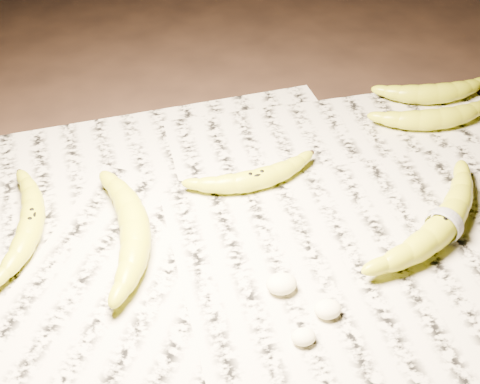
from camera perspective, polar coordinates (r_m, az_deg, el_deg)
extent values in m
plane|color=black|center=(0.91, 1.42, -3.62)|extent=(3.00, 3.00, 0.00)
cube|color=beige|center=(0.92, 3.45, -2.78)|extent=(0.90, 0.70, 0.01)
torus|color=white|center=(0.92, 17.05, -2.56)|extent=(0.04, 0.04, 0.05)
ellipsoid|color=#FDF6C4|center=(0.82, 3.58, -7.64)|extent=(0.04, 0.03, 0.02)
ellipsoid|color=#FDF6C4|center=(0.78, 5.46, -12.03)|extent=(0.03, 0.02, 0.02)
ellipsoid|color=#FDF6C4|center=(0.80, 7.52, -9.71)|extent=(0.03, 0.03, 0.02)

